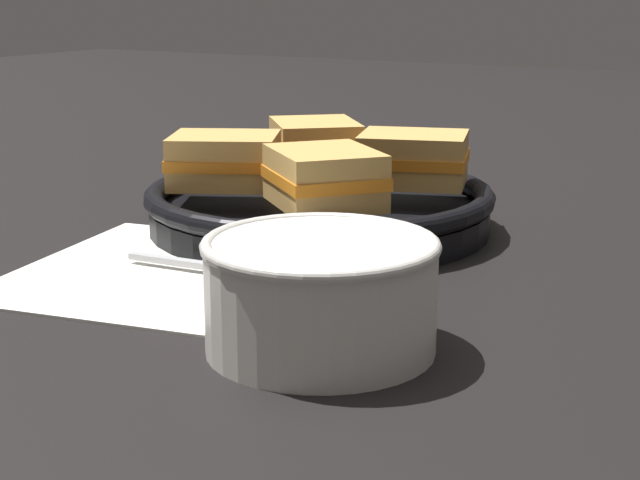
% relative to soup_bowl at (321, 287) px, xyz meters
% --- Properties ---
extents(ground_plane, '(4.00, 4.00, 0.00)m').
position_rel_soup_bowl_xyz_m(ground_plane, '(-0.07, 0.09, -0.04)').
color(ground_plane, black).
extents(napkin, '(0.33, 0.29, 0.00)m').
position_rel_soup_bowl_xyz_m(napkin, '(-0.15, 0.09, -0.04)').
color(napkin, white).
rests_on(napkin, ground_plane).
extents(soup_bowl, '(0.15, 0.15, 0.07)m').
position_rel_soup_bowl_xyz_m(soup_bowl, '(0.00, 0.00, 0.00)').
color(soup_bowl, silver).
rests_on(soup_bowl, ground_plane).
extents(spoon, '(0.17, 0.03, 0.01)m').
position_rel_soup_bowl_xyz_m(spoon, '(-0.11, 0.10, -0.03)').
color(spoon, silver).
rests_on(spoon, napkin).
extents(skillet, '(0.32, 0.32, 0.04)m').
position_rel_soup_bowl_xyz_m(skillet, '(-0.15, 0.26, -0.02)').
color(skillet, black).
rests_on(skillet, ground_plane).
extents(sandwich_near_left, '(0.13, 0.12, 0.05)m').
position_rel_soup_bowl_xyz_m(sandwich_near_left, '(-0.11, 0.19, 0.02)').
color(sandwich_near_left, tan).
rests_on(sandwich_near_left, skillet).
extents(sandwich_near_right, '(0.12, 0.11, 0.05)m').
position_rel_soup_bowl_xyz_m(sandwich_near_right, '(-0.08, 0.31, 0.02)').
color(sandwich_near_right, tan).
rests_on(sandwich_near_right, skillet).
extents(sandwich_far_left, '(0.12, 0.13, 0.05)m').
position_rel_soup_bowl_xyz_m(sandwich_far_left, '(-0.20, 0.33, 0.02)').
color(sandwich_far_left, tan).
rests_on(sandwich_far_left, skillet).
extents(sandwich_far_right, '(0.12, 0.11, 0.05)m').
position_rel_soup_bowl_xyz_m(sandwich_far_right, '(-0.22, 0.22, 0.02)').
color(sandwich_far_right, tan).
rests_on(sandwich_far_right, skillet).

